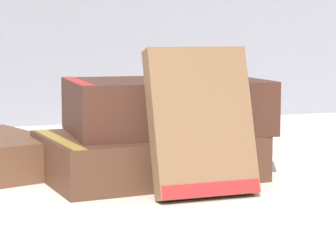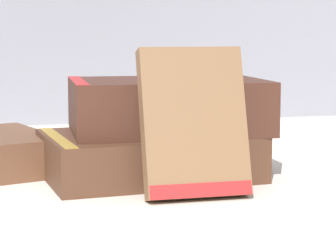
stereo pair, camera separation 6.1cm
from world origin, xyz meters
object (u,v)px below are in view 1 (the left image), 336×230
at_px(book_flat_bottom, 147,156).
at_px(book_leaning_front, 202,128).
at_px(pocket_watch, 181,76).
at_px(book_flat_top, 161,106).

relative_size(book_flat_bottom, book_leaning_front, 1.62).
height_order(book_leaning_front, pocket_watch, book_leaning_front).
relative_size(book_flat_top, pocket_watch, 3.89).
distance_m(book_flat_top, pocket_watch, 0.04).
height_order(book_flat_top, pocket_watch, pocket_watch).
bearing_deg(pocket_watch, book_flat_top, -165.60).
bearing_deg(book_leaning_front, book_flat_top, 92.45).
xyz_separation_m(book_flat_top, book_leaning_front, (0.00, -0.10, -0.01)).
bearing_deg(book_flat_top, book_flat_bottom, -152.76).
height_order(book_flat_top, book_leaning_front, book_leaning_front).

